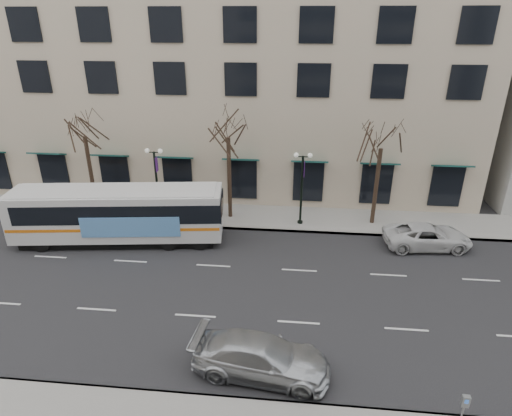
# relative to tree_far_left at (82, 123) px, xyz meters

# --- Properties ---
(ground) EXTENTS (160.00, 160.00, 0.00)m
(ground) POSITION_rel_tree_far_left_xyz_m (10.00, -8.80, -6.70)
(ground) COLOR black
(ground) RESTS_ON ground
(sidewalk_far) EXTENTS (80.00, 4.00, 0.15)m
(sidewalk_far) POSITION_rel_tree_far_left_xyz_m (15.00, 0.20, -6.62)
(sidewalk_far) COLOR gray
(sidewalk_far) RESTS_ON ground
(building_hotel) EXTENTS (40.00, 20.00, 24.00)m
(building_hotel) POSITION_rel_tree_far_left_xyz_m (8.00, 12.20, 5.30)
(building_hotel) COLOR #BFAA91
(building_hotel) RESTS_ON ground
(tree_far_left) EXTENTS (3.60, 3.60, 8.34)m
(tree_far_left) POSITION_rel_tree_far_left_xyz_m (0.00, 0.00, 0.00)
(tree_far_left) COLOR black
(tree_far_left) RESTS_ON ground
(tree_far_mid) EXTENTS (3.60, 3.60, 8.55)m
(tree_far_mid) POSITION_rel_tree_far_left_xyz_m (10.00, 0.00, 0.21)
(tree_far_mid) COLOR black
(tree_far_mid) RESTS_ON ground
(tree_far_right) EXTENTS (3.60, 3.60, 8.06)m
(tree_far_right) POSITION_rel_tree_far_left_xyz_m (20.00, 0.00, -0.28)
(tree_far_right) COLOR black
(tree_far_right) RESTS_ON ground
(lamp_post_left) EXTENTS (1.22, 0.45, 5.21)m
(lamp_post_left) POSITION_rel_tree_far_left_xyz_m (5.01, -0.60, -3.75)
(lamp_post_left) COLOR black
(lamp_post_left) RESTS_ON ground
(lamp_post_right) EXTENTS (1.22, 0.45, 5.21)m
(lamp_post_right) POSITION_rel_tree_far_left_xyz_m (15.01, -0.60, -3.75)
(lamp_post_right) COLOR black
(lamp_post_right) RESTS_ON ground
(city_bus) EXTENTS (13.37, 4.45, 3.56)m
(city_bus) POSITION_rel_tree_far_left_xyz_m (3.60, -4.07, -4.76)
(city_bus) COLOR silver
(city_bus) RESTS_ON ground
(silver_car) EXTENTS (5.80, 2.89, 1.62)m
(silver_car) POSITION_rel_tree_far_left_xyz_m (13.50, -14.38, -5.89)
(silver_car) COLOR #B8BBC0
(silver_car) RESTS_ON ground
(white_pickup) EXTENTS (5.53, 2.92, 1.48)m
(white_pickup) POSITION_rel_tree_far_left_xyz_m (22.92, -2.92, -5.96)
(white_pickup) COLOR silver
(white_pickup) RESTS_ON ground
(pay_station) EXTENTS (0.27, 0.19, 1.21)m
(pay_station) POSITION_rel_tree_far_left_xyz_m (20.76, -16.10, -5.67)
(pay_station) COLOR gray
(pay_station) RESTS_ON sidewalk_near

